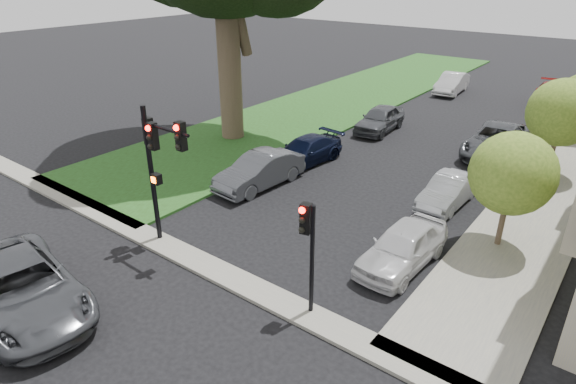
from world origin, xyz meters
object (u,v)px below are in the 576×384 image
Objects in this scene: car_parked_2 at (498,141)px; car_cross_near at (22,288)px; car_parked_1 at (448,191)px; car_parked_0 at (403,247)px; car_parked_9 at (452,83)px; car_parked_4 at (551,96)px; small_tree_a at (512,174)px; traffic_signal_secondary at (309,239)px; car_parked_7 at (380,119)px; car_parked_6 at (305,151)px; traffic_signal_main at (157,153)px; small_tree_b at (562,113)px; car_parked_5 at (260,171)px.

car_cross_near is at bearing -109.93° from car_parked_2.
car_parked_0 is at bearing -83.42° from car_parked_1.
car_parked_0 is 0.91× the size of car_parked_9.
car_parked_2 is at bearing -9.20° from car_cross_near.
car_parked_0 is at bearing -97.42° from car_parked_4.
small_tree_a is at bearing -91.40° from car_parked_4.
small_tree_a is at bearing 64.80° from traffic_signal_secondary.
small_tree_a is 7.87m from traffic_signal_secondary.
car_parked_7 is at bearing 110.96° from traffic_signal_secondary.
car_parked_7 is at bearing 91.87° from car_parked_6.
car_cross_near is (-6.55, -4.93, -1.66)m from traffic_signal_secondary.
car_parked_9 is at bearing 86.25° from car_parked_7.
traffic_signal_secondary is (6.25, -0.04, -1.03)m from traffic_signal_main.
car_parked_0 is at bearing -101.14° from small_tree_b.
car_parked_1 is (6.93, 9.19, -2.86)m from traffic_signal_main.
car_parked_2 is at bearing 88.00° from traffic_signal_secondary.
car_parked_0 is 5.34m from car_parked_1.
car_parked_7 is at bearing 136.00° from small_tree_a.
car_parked_5 is at bearing -116.59° from car_parked_4.
traffic_signal_secondary is 0.79× the size of car_parked_7.
car_parked_5 is (-7.93, 1.97, 0.04)m from car_parked_0.
car_parked_7 is at bearing -128.01° from car_parked_4.
car_cross_near is 34.43m from car_parked_4.
small_tree_a reaches higher than car_parked_7.
car_parked_0 is at bearing -28.55° from car_parked_6.
traffic_signal_main is (-9.60, -7.07, 0.64)m from small_tree_a.
car_parked_0 is 0.93× the size of car_parked_6.
car_parked_5 is 1.04× the size of car_parked_7.
car_parked_7 is (-9.64, 1.17, -2.33)m from small_tree_b.
small_tree_a reaches higher than car_parked_1.
traffic_signal_main reaches higher than car_parked_5.
car_parked_4 is at bearing 91.69° from car_parked_1.
small_tree_b is 1.01× the size of car_parked_5.
car_parked_6 is at bearing 10.27° from car_cross_near.
traffic_signal_secondary is 0.62× the size of car_cross_near.
small_tree_a is 1.11× the size of car_parked_1.
small_tree_b is 1.20× the size of car_parked_1.
traffic_signal_main reaches higher than car_parked_2.
car_parked_5 is (-7.55, -22.84, -0.03)m from car_parked_4.
car_parked_7 is (-9.64, 9.31, -2.09)m from small_tree_a.
small_tree_b is at bearing -87.30° from car_parked_4.
car_parked_2 is at bearing 106.48° from small_tree_a.
car_parked_4 is (0.15, 12.24, -0.02)m from car_parked_2.
car_parked_2 is (0.58, 16.48, -1.66)m from traffic_signal_secondary.
car_parked_4 reaches higher than car_parked_5.
car_parked_0 is at bearing 74.11° from traffic_signal_secondary.
small_tree_a reaches higher than car_parked_4.
car_parked_0 is 0.78× the size of car_parked_4.
car_parked_2 is at bearing -64.43° from car_parked_9.
car_cross_near is 14.33m from car_parked_6.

